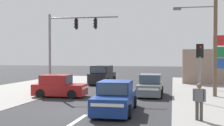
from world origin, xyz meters
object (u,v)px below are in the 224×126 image
(utility_pole_midground_right, at_px, (213,29))
(hatchback_receding_far, at_px, (150,86))
(sedan_oncoming_near, at_px, (115,98))
(hatchback_oncoming_mid, at_px, (59,87))
(pedestal_signal_right_kerb, at_px, (200,63))
(suv_crossing_left, at_px, (102,75))
(traffic_signal_mast, at_px, (66,39))
(pedestrian_at_kerb, at_px, (199,100))

(utility_pole_midground_right, distance_m, hatchback_receding_far, 5.91)
(sedan_oncoming_near, height_order, hatchback_oncoming_mid, sedan_oncoming_near)
(sedan_oncoming_near, relative_size, hatchback_oncoming_mid, 1.16)
(pedestal_signal_right_kerb, relative_size, sedan_oncoming_near, 0.83)
(suv_crossing_left, height_order, hatchback_oncoming_mid, suv_crossing_left)
(utility_pole_midground_right, distance_m, sedan_oncoming_near, 9.50)
(pedestal_signal_right_kerb, relative_size, hatchback_receding_far, 0.97)
(traffic_signal_mast, distance_m, hatchback_receding_far, 7.12)
(utility_pole_midground_right, bearing_deg, sedan_oncoming_near, -130.06)
(hatchback_oncoming_mid, height_order, pedestrian_at_kerb, pedestrian_at_kerb)
(traffic_signal_mast, bearing_deg, pedestal_signal_right_kerb, -11.24)
(pedestal_signal_right_kerb, bearing_deg, suv_crossing_left, 131.50)
(utility_pole_midground_right, bearing_deg, hatchback_oncoming_mid, -166.71)
(hatchback_oncoming_mid, bearing_deg, pedestal_signal_right_kerb, -3.03)
(traffic_signal_mast, xyz_separation_m, hatchback_oncoming_mid, (0.02, -1.36, -3.44))
(pedestrian_at_kerb, bearing_deg, sedan_oncoming_near, 165.67)
(sedan_oncoming_near, height_order, suv_crossing_left, suv_crossing_left)
(traffic_signal_mast, xyz_separation_m, sedan_oncoming_near, (4.97, -5.47, -3.44))
(utility_pole_midground_right, height_order, hatchback_receding_far, utility_pole_midground_right)
(traffic_signal_mast, distance_m, sedan_oncoming_near, 8.15)
(traffic_signal_mast, relative_size, pedestrian_at_kerb, 3.68)
(hatchback_receding_far, xyz_separation_m, pedestrian_at_kerb, (2.70, -7.10, 0.22))
(utility_pole_midground_right, distance_m, suv_crossing_left, 12.68)
(hatchback_receding_far, bearing_deg, pedestal_signal_right_kerb, -38.26)
(sedan_oncoming_near, height_order, pedestrian_at_kerb, pedestrian_at_kerb)
(traffic_signal_mast, height_order, hatchback_receding_far, traffic_signal_mast)
(utility_pole_midground_right, xyz_separation_m, suv_crossing_left, (-9.91, 6.92, -3.84))
(hatchback_receding_far, bearing_deg, sedan_oncoming_near, -101.42)
(hatchback_receding_far, bearing_deg, utility_pole_midground_right, 6.45)
(utility_pole_midground_right, xyz_separation_m, traffic_signal_mast, (-10.50, -1.11, -0.58))
(utility_pole_midground_right, distance_m, traffic_signal_mast, 10.58)
(pedestal_signal_right_kerb, distance_m, hatchback_oncoming_mid, 9.50)
(utility_pole_midground_right, relative_size, traffic_signal_mast, 1.46)
(pedestal_signal_right_kerb, bearing_deg, utility_pole_midground_right, 68.78)
(traffic_signal_mast, bearing_deg, hatchback_receding_far, 5.78)
(suv_crossing_left, relative_size, hatchback_oncoming_mid, 1.23)
(hatchback_receding_far, height_order, hatchback_oncoming_mid, same)
(traffic_signal_mast, bearing_deg, hatchback_oncoming_mid, -89.30)
(utility_pole_midground_right, bearing_deg, pedestrian_at_kerb, -101.94)
(pedestrian_at_kerb, bearing_deg, suv_crossing_left, 119.77)
(pedestal_signal_right_kerb, xyz_separation_m, hatchback_oncoming_mid, (-9.33, 0.49, -1.71))
(hatchback_receding_far, bearing_deg, traffic_signal_mast, -174.22)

